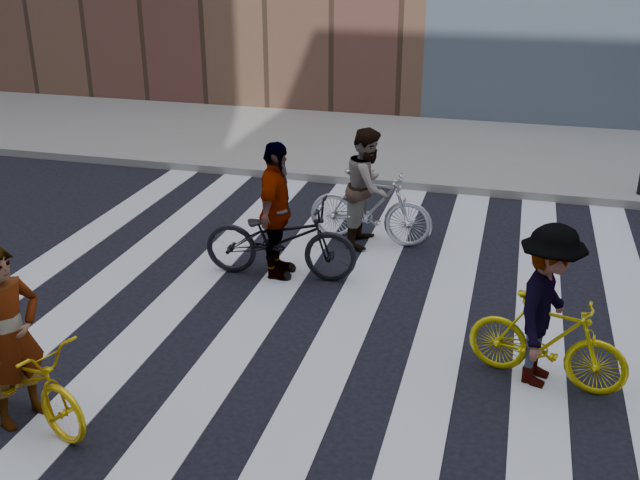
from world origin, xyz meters
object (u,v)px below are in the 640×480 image
at_px(rider_left, 10,337).
at_px(rider_mid, 368,187).
at_px(bike_yellow_right, 547,340).
at_px(rider_rear, 276,211).
at_px(bike_silver_mid, 371,207).
at_px(bike_yellow_left, 22,377).
at_px(bike_dark_rear, 280,239).
at_px(rider_right, 547,306).

relative_size(rider_left, rider_mid, 1.02).
relative_size(bike_yellow_right, rider_rear, 0.87).
bearing_deg(bike_silver_mid, bike_yellow_left, 158.90).
height_order(rider_mid, rider_rear, rider_rear).
relative_size(bike_yellow_left, rider_rear, 0.95).
bearing_deg(bike_dark_rear, bike_silver_mid, -36.36).
xyz_separation_m(bike_yellow_left, rider_left, (-0.05, 0.00, 0.43)).
bearing_deg(bike_dark_rear, bike_yellow_right, -120.55).
relative_size(rider_left, rider_right, 1.03).
bearing_deg(rider_rear, bike_silver_mid, -37.75).
relative_size(bike_yellow_left, bike_yellow_right, 1.10).
bearing_deg(bike_silver_mid, rider_rear, 148.96).
height_order(rider_left, rider_rear, rider_rear).
relative_size(bike_yellow_left, rider_left, 0.99).
bearing_deg(bike_silver_mid, rider_mid, 92.93).
bearing_deg(bike_yellow_right, rider_left, 125.87).
xyz_separation_m(bike_silver_mid, rider_left, (-2.33, -5.11, 0.34)).
distance_m(bike_dark_rear, rider_right, 3.77).
bearing_deg(rider_left, rider_rear, -0.44).
bearing_deg(bike_yellow_left, bike_dark_rear, -0.44).
height_order(bike_yellow_left, rider_rear, rider_rear).
xyz_separation_m(bike_yellow_right, rider_mid, (-2.52, 3.16, 0.39)).
bearing_deg(bike_yellow_left, bike_silver_mid, -4.20).
relative_size(bike_silver_mid, bike_yellow_right, 1.15).
bearing_deg(rider_mid, bike_yellow_left, 159.37).
bearing_deg(bike_silver_mid, rider_left, 158.43).
bearing_deg(bike_dark_rear, rider_right, -120.89).
distance_m(bike_yellow_right, rider_right, 0.38).
xyz_separation_m(bike_dark_rear, rider_left, (-1.40, -3.66, 0.35)).
xyz_separation_m(bike_yellow_right, rider_left, (-4.80, -1.95, 0.41)).
bearing_deg(rider_rear, rider_right, -120.55).
relative_size(bike_yellow_right, rider_left, 0.91).
height_order(bike_yellow_left, bike_dark_rear, bike_dark_rear).
xyz_separation_m(bike_dark_rear, rider_mid, (0.87, 1.45, 0.33)).
relative_size(bike_silver_mid, rider_rear, 1.00).
xyz_separation_m(bike_silver_mid, rider_right, (2.42, -3.16, 0.31)).
bearing_deg(bike_yellow_left, bike_yellow_right, -47.88).
bearing_deg(bike_yellow_right, bike_yellow_left, 126.08).
xyz_separation_m(bike_silver_mid, rider_mid, (-0.05, 0.00, 0.32)).
height_order(bike_dark_rear, rider_rear, rider_rear).
distance_m(bike_yellow_right, bike_dark_rear, 3.80).
xyz_separation_m(bike_yellow_right, rider_rear, (-3.45, 1.71, 0.44)).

